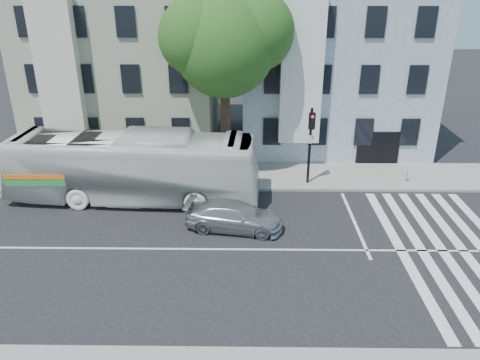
{
  "coord_description": "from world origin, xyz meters",
  "views": [
    {
      "loc": [
        1.19,
        -17.49,
        11.06
      ],
      "look_at": [
        0.93,
        2.1,
        2.4
      ],
      "focal_mm": 35.0,
      "sensor_mm": 36.0,
      "label": 1
    }
  ],
  "objects_px": {
    "bus": "(132,167)",
    "fire_hydrant": "(405,174)",
    "sedan": "(234,216)",
    "traffic_signal": "(311,137)"
  },
  "relations": [
    {
      "from": "traffic_signal",
      "to": "fire_hydrant",
      "type": "relative_size",
      "value": 5.7
    },
    {
      "from": "bus",
      "to": "traffic_signal",
      "type": "relative_size",
      "value": 2.93
    },
    {
      "from": "sedan",
      "to": "traffic_signal",
      "type": "height_order",
      "value": "traffic_signal"
    },
    {
      "from": "sedan",
      "to": "traffic_signal",
      "type": "xyz_separation_m",
      "value": [
        4.06,
        4.98,
        2.24
      ]
    },
    {
      "from": "bus",
      "to": "fire_hydrant",
      "type": "relative_size",
      "value": 16.72
    },
    {
      "from": "sedan",
      "to": "fire_hydrant",
      "type": "xyz_separation_m",
      "value": [
        9.66,
        5.36,
        -0.11
      ]
    },
    {
      "from": "sedan",
      "to": "fire_hydrant",
      "type": "distance_m",
      "value": 11.05
    },
    {
      "from": "traffic_signal",
      "to": "fire_hydrant",
      "type": "bearing_deg",
      "value": -11.44
    },
    {
      "from": "traffic_signal",
      "to": "sedan",
      "type": "bearing_deg",
      "value": -144.52
    },
    {
      "from": "sedan",
      "to": "traffic_signal",
      "type": "relative_size",
      "value": 1.02
    }
  ]
}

